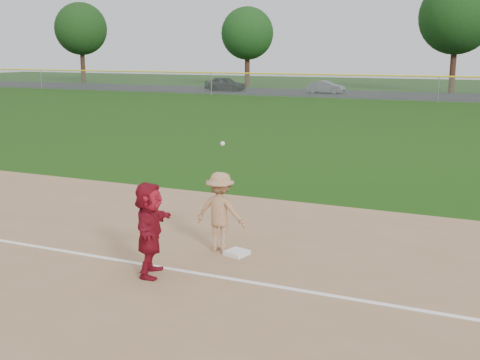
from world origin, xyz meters
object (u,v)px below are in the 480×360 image
at_px(first_base, 237,253).
at_px(base_runner, 150,229).
at_px(car_mid, 326,87).
at_px(car_left, 225,84).

relative_size(first_base, base_runner, 0.23).
relative_size(base_runner, car_mid, 0.48).
distance_m(base_runner, car_mid, 48.03).
height_order(first_base, car_mid, car_mid).
distance_m(first_base, car_mid, 46.69).
bearing_deg(car_left, base_runner, -158.36).
xyz_separation_m(car_left, car_mid, (10.23, 0.54, -0.12)).
distance_m(car_left, car_mid, 10.24).
xyz_separation_m(base_runner, car_mid, (-10.22, 46.93, -0.28)).
bearing_deg(car_mid, base_runner, -165.83).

